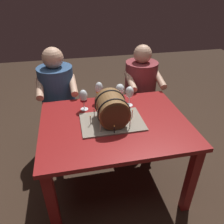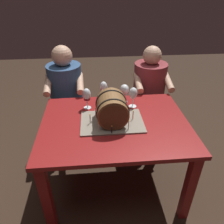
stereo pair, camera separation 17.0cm
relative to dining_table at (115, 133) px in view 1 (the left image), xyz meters
name	(u,v)px [view 1 (the left image)]	position (x,y,z in m)	size (l,w,h in m)	color
ground_plane	(114,182)	(0.00, 0.00, -0.61)	(8.00, 8.00, 0.00)	#332319
dining_table	(115,133)	(0.00, 0.00, 0.00)	(1.20, 0.91, 0.72)	maroon
barrel_cake	(112,110)	(-0.02, 0.00, 0.23)	(0.50, 0.34, 0.26)	gray
wine_glass_empty	(130,93)	(0.19, 0.24, 0.24)	(0.07, 0.07, 0.19)	white
wine_glass_rose	(120,89)	(0.12, 0.33, 0.24)	(0.08, 0.08, 0.18)	white
wine_glass_red	(83,97)	(-0.22, 0.25, 0.24)	(0.07, 0.07, 0.19)	white
wine_glass_amber	(99,89)	(-0.07, 0.36, 0.25)	(0.07, 0.07, 0.20)	white
person_seated_left	(59,103)	(-0.46, 0.73, -0.06)	(0.41, 0.48, 1.16)	#1B2D46
person_seated_right	(140,96)	(0.46, 0.73, -0.08)	(0.39, 0.47, 1.13)	#4C1B1E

